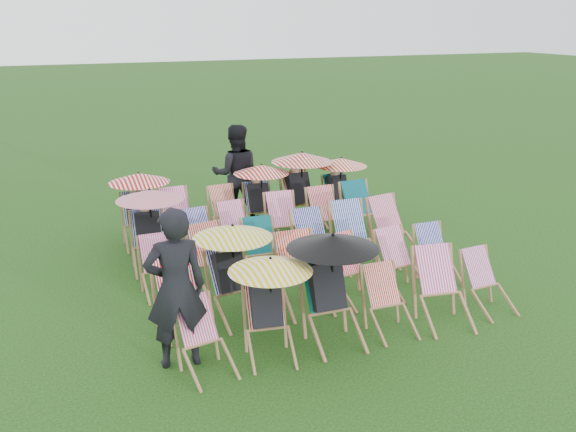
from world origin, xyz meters
name	(u,v)px	position (x,y,z in m)	size (l,w,h in m)	color
ground	(292,275)	(0.00, 0.00, 0.00)	(100.00, 100.00, 0.00)	black
deckchair_0	(205,340)	(-2.06, -2.28, 0.41)	(0.68, 0.85, 0.83)	#946A45
deckchair_1	(269,306)	(-1.23, -2.19, 0.64)	(1.03, 1.09, 1.22)	#946A45
deckchair_2	(332,287)	(-0.36, -2.14, 0.73)	(1.16, 1.21, 1.38)	#946A45
deckchair_3	(390,302)	(0.43, -2.23, 0.42)	(0.57, 0.78, 0.83)	#946A45
deckchair_4	(444,289)	(1.23, -2.29, 0.49)	(0.78, 0.98, 0.97)	#946A45
deckchair_5	(489,282)	(2.06, -2.20, 0.41)	(0.60, 0.80, 0.82)	#946A45
deckchair_6	(181,294)	(-2.05, -1.11, 0.49)	(0.69, 0.93, 0.98)	#946A45
deckchair_7	(234,271)	(-1.30, -1.05, 0.68)	(1.09, 1.16, 1.29)	#946A45
deckchair_8	(303,274)	(-0.31, -1.13, 0.51)	(0.70, 0.96, 1.02)	#946A45
deckchair_9	(354,270)	(0.48, -1.15, 0.45)	(0.75, 0.93, 0.91)	#946A45
deckchair_10	(403,262)	(1.30, -1.16, 0.45)	(0.68, 0.88, 0.90)	#946A45
deckchair_11	(438,255)	(2.02, -1.04, 0.42)	(0.58, 0.79, 0.84)	#946A45
deckchair_12	(160,267)	(-2.08, 0.12, 0.42)	(0.56, 0.78, 0.83)	#946A45
deckchair_13	(214,259)	(-1.28, -0.01, 0.47)	(0.74, 0.94, 0.94)	#946A45
deckchair_14	(263,250)	(-0.44, 0.12, 0.45)	(0.65, 0.87, 0.90)	#946A45
deckchair_15	(317,243)	(0.45, 0.04, 0.48)	(0.68, 0.91, 0.96)	#946A45
deckchair_16	(356,236)	(1.14, 0.01, 0.51)	(0.71, 0.97, 1.02)	#946A45
deckchair_17	(396,230)	(1.92, 0.01, 0.51)	(0.83, 1.04, 1.03)	#946A45
deckchair_18	(150,228)	(-2.00, 1.22, 0.68)	(1.09, 1.15, 1.30)	#946A45
deckchair_19	(202,236)	(-1.12, 1.24, 0.41)	(0.64, 0.82, 0.83)	#946A45
deckchair_20	(238,231)	(-0.51, 1.21, 0.44)	(0.64, 0.85, 0.89)	#946A45
deckchair_21	(286,223)	(0.40, 1.23, 0.47)	(0.68, 0.91, 0.95)	#946A45
deckchair_22	(329,216)	(1.26, 1.26, 0.48)	(0.65, 0.89, 0.95)	#946A45
deckchair_23	(364,211)	(1.97, 1.23, 0.50)	(0.68, 0.93, 0.99)	#946A45
deckchair_24	(139,208)	(-1.95, 2.43, 0.68)	(1.09, 1.14, 1.29)	#946A45
deckchair_25	(179,217)	(-1.26, 2.30, 0.47)	(0.68, 0.91, 0.94)	#946A45
deckchair_26	(227,211)	(-0.32, 2.38, 0.44)	(0.63, 0.84, 0.88)	#946A45
deckchair_27	(261,197)	(0.34, 2.34, 0.67)	(1.07, 1.12, 1.26)	#946A45
deckchair_28	(302,187)	(1.22, 2.38, 0.75)	(1.20, 1.28, 1.43)	#946A45
deckchair_29	(341,188)	(2.08, 2.39, 0.66)	(1.05, 1.09, 1.24)	#946A45
person_left	(176,288)	(-2.30, -1.98, 0.97)	(0.71, 0.47, 1.95)	black
person_rear	(236,174)	(0.08, 3.05, 0.98)	(0.95, 0.74, 1.96)	black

